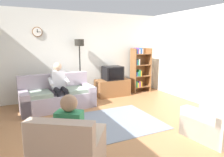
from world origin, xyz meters
name	(u,v)px	position (x,y,z in m)	size (l,w,h in m)	color
ground_plane	(120,126)	(0.00, 0.00, 0.00)	(12.00, 12.00, 0.00)	#9E6B42
back_wall_assembly	(81,55)	(0.00, 2.66, 1.35)	(6.20, 0.17, 2.70)	silver
right_wall	(216,58)	(2.86, 0.00, 1.35)	(0.12, 5.80, 2.70)	silver
couch	(58,97)	(-0.97, 1.78, 0.31)	(1.95, 1.00, 0.90)	#A899A8
tv_stand	(112,88)	(0.91, 2.25, 0.27)	(1.10, 0.56, 0.55)	brown
tv	(113,73)	(0.91, 2.23, 0.77)	(0.60, 0.49, 0.44)	black
bookshelf	(139,70)	(2.00, 2.32, 0.80)	(0.68, 0.36, 1.57)	brown
floor_lamp	(80,53)	(-0.15, 2.35, 1.45)	(0.28, 0.28, 1.85)	black
armchair_near_window	(71,155)	(-1.32, -1.12, 0.29)	(1.15, 1.18, 0.90)	tan
armchair_near_bookshelf	(214,123)	(1.33, -1.23, 0.29)	(0.90, 0.97, 0.90)	#BCAD99
area_rug	(109,123)	(-0.14, 0.23, 0.01)	(2.20, 1.70, 0.01)	slate
person_on_couch	(59,83)	(-0.93, 1.67, 0.70)	(0.53, 0.55, 1.24)	silver
person_in_left_armchair	(72,130)	(-1.27, -1.05, 0.60)	(0.61, 0.64, 1.12)	#338C59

